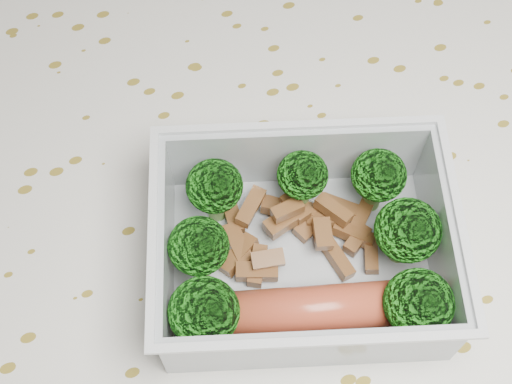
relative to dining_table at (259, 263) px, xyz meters
name	(u,v)px	position (x,y,z in m)	size (l,w,h in m)	color
dining_table	(259,263)	(0.00, 0.00, 0.00)	(1.40, 0.90, 0.75)	brown
tablecloth	(259,236)	(0.00, 0.00, 0.05)	(1.46, 0.96, 0.19)	white
lunch_container	(303,253)	(0.01, -0.05, 0.11)	(0.21, 0.18, 0.06)	silver
broccoli_florets	(308,242)	(0.01, -0.05, 0.13)	(0.17, 0.15, 0.05)	#608C3F
meat_pile	(297,232)	(0.02, -0.03, 0.10)	(0.11, 0.08, 0.03)	brown
sausage	(315,309)	(0.01, -0.08, 0.11)	(0.15, 0.06, 0.03)	#AC4128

